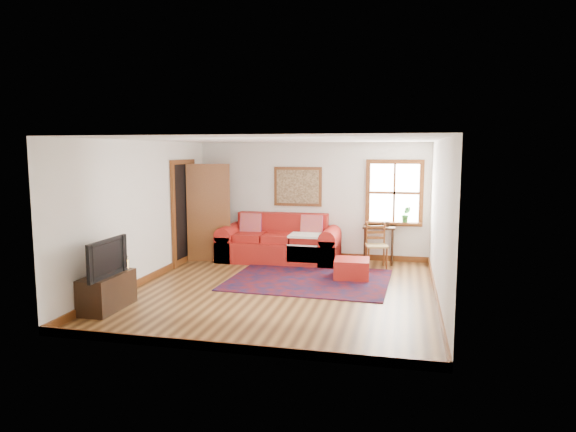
% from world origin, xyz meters
% --- Properties ---
extents(ground, '(5.50, 5.50, 0.00)m').
position_xyz_m(ground, '(0.00, 0.00, 0.00)').
color(ground, '#492A13').
rests_on(ground, ground).
extents(room_envelope, '(5.04, 5.54, 2.52)m').
position_xyz_m(room_envelope, '(0.00, 0.02, 1.65)').
color(room_envelope, silver).
rests_on(room_envelope, ground).
extents(window, '(1.18, 0.20, 1.38)m').
position_xyz_m(window, '(1.78, 2.70, 1.31)').
color(window, white).
rests_on(window, ground).
extents(doorway, '(0.89, 1.08, 2.14)m').
position_xyz_m(doorway, '(-2.21, 1.78, 1.07)').
color(doorway, black).
rests_on(doorway, ground).
extents(framed_artwork, '(1.05, 0.07, 0.85)m').
position_xyz_m(framed_artwork, '(-0.30, 2.71, 1.55)').
color(framed_artwork, brown).
rests_on(framed_artwork, ground).
extents(persian_rug, '(2.90, 2.36, 0.02)m').
position_xyz_m(persian_rug, '(0.32, 0.76, 0.01)').
color(persian_rug, '#4F0B0F').
rests_on(persian_rug, ground).
extents(red_leather_sofa, '(2.52, 1.04, 0.99)m').
position_xyz_m(red_leather_sofa, '(-0.59, 2.26, 0.33)').
color(red_leather_sofa, '#A11A14').
rests_on(red_leather_sofa, ground).
extents(red_ottoman, '(0.66, 0.66, 0.36)m').
position_xyz_m(red_ottoman, '(1.06, 1.07, 0.18)').
color(red_ottoman, '#A11A14').
rests_on(red_ottoman, ground).
extents(side_table, '(0.65, 0.49, 0.78)m').
position_xyz_m(side_table, '(1.47, 2.49, 0.65)').
color(side_table, black).
rests_on(side_table, ground).
extents(ladder_back_chair, '(0.49, 0.47, 0.89)m').
position_xyz_m(ladder_back_chair, '(1.43, 2.09, 0.48)').
color(ladder_back_chair, tan).
rests_on(ladder_back_chair, ground).
extents(media_cabinet, '(0.43, 0.95, 0.52)m').
position_xyz_m(media_cabinet, '(-2.27, -1.56, 0.26)').
color(media_cabinet, black).
rests_on(media_cabinet, ground).
extents(television, '(0.13, 0.96, 0.55)m').
position_xyz_m(television, '(-2.25, -1.70, 0.80)').
color(television, black).
rests_on(television, media_cabinet).
extents(candle_hurricane, '(0.12, 0.12, 0.18)m').
position_xyz_m(candle_hurricane, '(-2.22, -1.14, 0.61)').
color(candle_hurricane, silver).
rests_on(candle_hurricane, media_cabinet).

